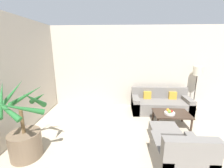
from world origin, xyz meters
TOP-DOWN VIEW (x-y plane):
  - wall_back at (0.00, 6.30)m, footprint 8.70×0.06m
  - potted_palm at (-3.01, 3.58)m, footprint 0.89×0.99m
  - sofa_loveseat at (0.04, 5.77)m, footprint 1.80×0.77m
  - floor_lamp at (1.17, 5.98)m, footprint 0.28×0.28m
  - coffee_table at (0.08, 4.86)m, footprint 0.90×0.62m
  - fruit_bowl at (-0.00, 4.78)m, footprint 0.26×0.26m
  - apple_red at (0.04, 4.78)m, footprint 0.06×0.06m
  - apple_green at (-0.02, 4.74)m, footprint 0.08×0.08m
  - orange_fruit at (-0.03, 4.85)m, footprint 0.07×0.07m
  - armchair at (-0.30, 3.33)m, footprint 0.78×0.83m
  - ottoman at (-0.29, 4.19)m, footprint 0.58×0.52m

SIDE VIEW (x-z plane):
  - ottoman at x=-0.29m, z-range 0.00..0.34m
  - sofa_loveseat at x=0.04m, z-range -0.12..0.63m
  - armchair at x=-0.30m, z-range -0.15..0.67m
  - coffee_table at x=0.08m, z-range 0.14..0.50m
  - fruit_bowl at x=0.00m, z-range 0.36..0.42m
  - apple_red at x=0.04m, z-range 0.42..0.48m
  - orange_fruit at x=-0.03m, z-range 0.42..0.49m
  - apple_green at x=-0.02m, z-range 0.42..0.50m
  - potted_palm at x=-3.01m, z-range -0.27..1.18m
  - floor_lamp at x=1.17m, z-range 0.47..1.91m
  - wall_back at x=0.00m, z-range 0.00..2.70m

